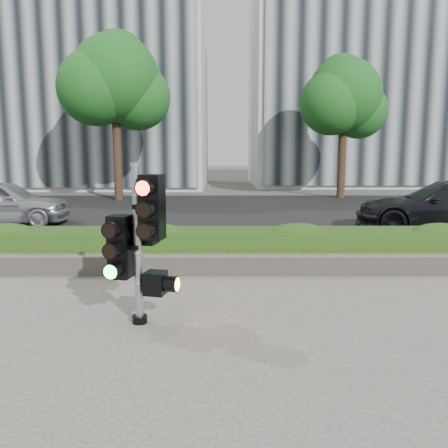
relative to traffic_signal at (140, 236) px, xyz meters
The scene contains 13 objects.
ground 1.56m from the traffic_signal, 26.16° to the left, with size 120.00×120.00×0.00m, color #51514C.
sidewalk 2.51m from the traffic_signal, 65.08° to the right, with size 16.00×11.00×0.03m, color #9E9389.
road 10.57m from the traffic_signal, 84.84° to the left, with size 60.00×13.00×0.02m, color black.
curb 3.89m from the traffic_signal, 75.34° to the left, with size 60.00×0.25×0.12m, color gray.
stone_wall 2.72m from the traffic_signal, 68.20° to the left, with size 12.00×0.32×0.34m, color gray.
hedge 3.25m from the traffic_signal, 72.58° to the left, with size 12.00×1.00×0.68m, color #467925.
building_left 25.61m from the traffic_signal, 108.95° to the left, with size 16.00×9.00×15.00m, color #B7B7B2.
building_right 28.54m from the traffic_signal, 64.87° to the left, with size 18.00×10.00×12.00m, color #B7B7B2.
tree_left 15.93m from the traffic_signal, 103.38° to the left, with size 4.61×4.03×7.34m.
tree_right 17.58m from the traffic_signal, 68.13° to the left, with size 4.10×3.58×6.53m.
traffic_signal is the anchor object (origin of this frame).
car_silver 9.77m from the traffic_signal, 124.28° to the left, with size 1.56×3.88×1.32m, color silver.
car_dark 9.84m from the traffic_signal, 44.01° to the left, with size 1.94×4.77×1.38m, color black.
Camera 1 is at (0.08, -6.25, 2.22)m, focal length 38.00 mm.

